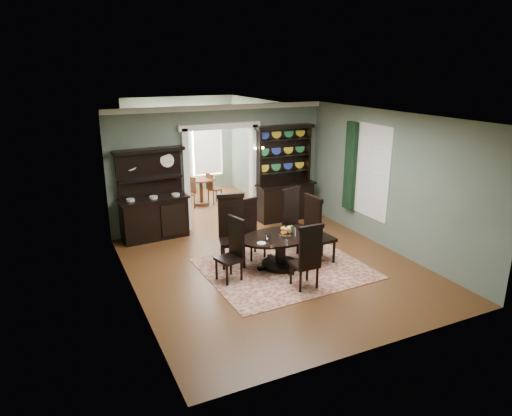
{
  "coord_description": "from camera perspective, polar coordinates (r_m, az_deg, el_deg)",
  "views": [
    {
      "loc": [
        -3.93,
        -7.39,
        3.89
      ],
      "look_at": [
        -0.16,
        0.6,
        1.12
      ],
      "focal_mm": 32.0,
      "sensor_mm": 36.0,
      "label": 1
    }
  ],
  "objects": [
    {
      "name": "chair_far_left",
      "position": [
        9.21,
        -3.07,
        -2.49
      ],
      "size": [
        0.65,
        0.63,
        1.45
      ],
      "rotation": [
        0.0,
        0.0,
        2.87
      ],
      "color": "black",
      "rests_on": "rug"
    },
    {
      "name": "rug",
      "position": [
        9.24,
        3.56,
        -7.51
      ],
      "size": [
        3.2,
        2.74,
        0.01
      ],
      "primitive_type": "cube",
      "rotation": [
        0.0,
        0.0,
        0.04
      ],
      "color": "maroon",
      "rests_on": "floor"
    },
    {
      "name": "parlor_chair_right",
      "position": [
        13.37,
        -5.42,
        2.58
      ],
      "size": [
        0.42,
        0.41,
        0.92
      ],
      "rotation": [
        0.0,
        0.0,
        -1.34
      ],
      "color": "#582D19",
      "rests_on": "parlor_floor"
    },
    {
      "name": "doorway_trim",
      "position": [
        11.34,
        -4.5,
        5.76
      ],
      "size": [
        2.08,
        0.25,
        2.57
      ],
      "color": "white",
      "rests_on": "floor"
    },
    {
      "name": "parlor_table",
      "position": [
        13.36,
        -6.87,
        2.58
      ],
      "size": [
        0.84,
        0.84,
        0.78
      ],
      "color": "#582D19",
      "rests_on": "parlor_floor"
    },
    {
      "name": "chair_end_left",
      "position": [
        8.57,
        -2.89,
        -4.95
      ],
      "size": [
        0.53,
        0.54,
        1.22
      ],
      "rotation": [
        0.0,
        0.0,
        1.83
      ],
      "color": "black",
      "rests_on": "rug"
    },
    {
      "name": "welsh_dresser",
      "position": [
        11.95,
        3.53,
        2.79
      ],
      "size": [
        1.58,
        0.58,
        2.46
      ],
      "rotation": [
        0.0,
        0.0,
        -0.0
      ],
      "color": "black",
      "rests_on": "floor"
    },
    {
      "name": "room",
      "position": [
        8.72,
        2.48,
        1.98
      ],
      "size": [
        5.51,
        6.01,
        3.01
      ],
      "color": "#592D17",
      "rests_on": "ground"
    },
    {
      "name": "sideboard",
      "position": [
        10.84,
        -12.7,
        0.02
      ],
      "size": [
        1.64,
        0.69,
        2.11
      ],
      "rotation": [
        0.0,
        0.0,
        0.08
      ],
      "color": "black",
      "rests_on": "floor"
    },
    {
      "name": "dining_table",
      "position": [
        9.14,
        3.08,
        -4.66
      ],
      "size": [
        1.71,
        1.59,
        0.67
      ],
      "rotation": [
        0.0,
        0.0,
        0.02
      ],
      "color": "black",
      "rests_on": "rug"
    },
    {
      "name": "centerpiece",
      "position": [
        9.01,
        3.83,
        -3.18
      ],
      "size": [
        1.33,
        0.86,
        0.22
      ],
      "color": "silver",
      "rests_on": "dining_table"
    },
    {
      "name": "chair_near",
      "position": [
        8.2,
        6.49,
        -5.92
      ],
      "size": [
        0.48,
        0.44,
        1.26
      ],
      "rotation": [
        0.0,
        0.0,
        -0.01
      ],
      "color": "black",
      "rests_on": "rug"
    },
    {
      "name": "chair_end_right",
      "position": [
        9.28,
        7.54,
        -2.51
      ],
      "size": [
        0.54,
        0.57,
        1.44
      ],
      "rotation": [
        0.0,
        0.0,
        -1.5
      ],
      "color": "black",
      "rests_on": "rug"
    },
    {
      "name": "right_window",
      "position": [
        10.87,
        12.98,
        4.77
      ],
      "size": [
        0.15,
        1.47,
        2.12
      ],
      "color": "white",
      "rests_on": "wall_right"
    },
    {
      "name": "chair_far_mid",
      "position": [
        9.6,
        -0.73,
        -2.31
      ],
      "size": [
        0.54,
        0.52,
        1.25
      ],
      "rotation": [
        0.0,
        0.0,
        3.33
      ],
      "color": "black",
      "rests_on": "rug"
    },
    {
      "name": "wall_sconce",
      "position": [
        11.51,
        0.2,
        7.37
      ],
      "size": [
        0.27,
        0.21,
        0.21
      ],
      "color": "gold",
      "rests_on": "back_wall_right"
    },
    {
      "name": "parlor_chair_left",
      "position": [
        13.02,
        -8.36,
        2.01
      ],
      "size": [
        0.43,
        0.42,
        0.9
      ],
      "rotation": [
        0.0,
        0.0,
        1.99
      ],
      "color": "#582D19",
      "rests_on": "parlor_floor"
    },
    {
      "name": "chair_far_right",
      "position": [
        9.99,
        4.73,
        -1.18
      ],
      "size": [
        0.63,
        0.61,
        1.37
      ],
      "rotation": [
        0.0,
        0.0,
        3.46
      ],
      "color": "black",
      "rests_on": "rug"
    },
    {
      "name": "parlor",
      "position": [
        13.71,
        -8.31,
        7.22
      ],
      "size": [
        3.51,
        3.5,
        3.01
      ],
      "color": "#592D17",
      "rests_on": "ground"
    }
  ]
}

